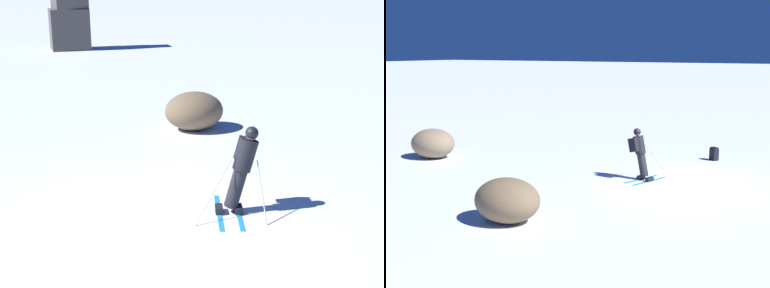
# 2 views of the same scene
# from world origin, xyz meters

# --- Properties ---
(ground_plane) EXTENTS (300.00, 300.00, 0.00)m
(ground_plane) POSITION_xyz_m (0.00, 0.00, 0.00)
(ground_plane) COLOR white
(skier) EXTENTS (1.34, 1.64, 1.69)m
(skier) POSITION_xyz_m (1.46, -0.04, 0.92)
(skier) COLOR #1E7AC6
(skier) RESTS_ON ground
(spare_backpack) EXTENTS (0.37, 0.35, 0.50)m
(spare_backpack) POSITION_xyz_m (0.22, -4.25, 0.24)
(spare_backpack) COLOR black
(spare_backpack) RESTS_ON ground
(exposed_boulder_0) EXTENTS (1.76, 1.50, 1.14)m
(exposed_boulder_0) POSITION_xyz_m (9.78, 0.75, 0.57)
(exposed_boulder_0) COLOR #7A664C
(exposed_boulder_0) RESTS_ON ground
(exposed_boulder_1) EXTENTS (1.68, 1.43, 1.09)m
(exposed_boulder_1) POSITION_xyz_m (2.49, 5.57, 0.55)
(exposed_boulder_1) COLOR brown
(exposed_boulder_1) RESTS_ON ground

